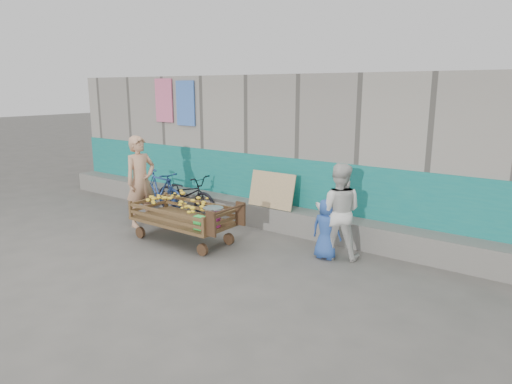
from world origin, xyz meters
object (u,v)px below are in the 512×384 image
Objects in this scene: banana_cart at (181,210)px; child at (326,229)px; bicycle_blue at (160,191)px; woman at (338,211)px; bench at (180,214)px; bicycle_dark at (186,194)px; vendor_man at (141,181)px.

child is (2.53, 0.78, -0.09)m from banana_cart.
woman is at bearing -85.20° from bicycle_blue.
child is (3.40, -0.03, 0.32)m from bench.
bicycle_dark is (-3.78, 0.59, -0.06)m from child.
child reaches higher than bicycle_dark.
bench is at bearing -146.24° from bicycle_dark.
banana_cart is at bearing -42.79° from bench.
bench is 0.63× the size of bicycle_blue.
bicycle_dark reaches higher than bench.
bicycle_blue is (-4.50, 0.24, -0.31)m from woman.
woman is 1.57× the size of child.
bench is 0.99× the size of child.
banana_cart is 2.65m from child.
child is at bearing -75.36° from vendor_man.
child is 4.39m from bicycle_blue.
child reaches higher than bicycle_blue.
bench is at bearing -18.73° from woman.
child is 0.60× the size of bicycle_dark.
woman is (3.53, 0.12, 0.61)m from bench.
bicycle_dark is at bearing -27.05° from woman.
woman reaches higher than bench.
vendor_man is (-1.35, 0.22, 0.32)m from banana_cart.
bicycle_blue is at bearing 33.94° from vendor_man.
bicycle_dark is 1.06× the size of bicycle_blue.
bench is 0.59× the size of bicycle_dark.
bench is at bearing -32.51° from vendor_man.
child is 3.83m from bicycle_dark.
bench is 1.05m from vendor_man.
vendor_man is at bearing -129.03° from bench.
child is at bearing 17.11° from banana_cart.
bicycle_dark is (-3.91, 0.44, -0.35)m from woman.
vendor_man is at bearing -10.66° from woman.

